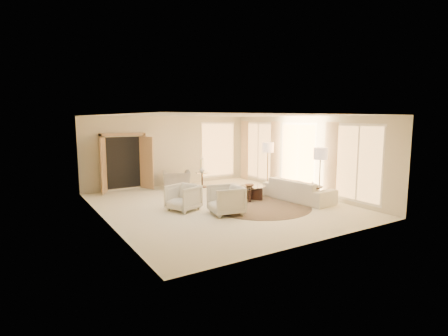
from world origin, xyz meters
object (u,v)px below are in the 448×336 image
sofa (298,190)px  floor_lamp_far (320,156)px  coffee_table (249,191)px  side_vase (202,170)px  side_table (202,178)px  floor_lamp_near (268,150)px  armchair_right (226,199)px  accent_chair (176,177)px  bowl (249,186)px  end_table (312,192)px  end_vase (313,184)px  armchair_left (183,196)px

sofa → floor_lamp_far: (0.34, -0.59, 1.16)m
coffee_table → side_vase: side_vase is taller
coffee_table → side_table: (-0.32, 2.76, 0.08)m
floor_lamp_near → floor_lamp_far: 2.58m
armchair_right → accent_chair: (0.33, 4.16, -0.00)m
sofa → coffee_table: sofa is taller
armchair_right → bowl: (1.64, 1.13, 0.03)m
floor_lamp_near → bowl: floor_lamp_near is taller
accent_chair → side_table: bearing=-174.4°
armchair_right → end_table: armchair_right is taller
armchair_right → accent_chair: size_ratio=0.88×
end_table → floor_lamp_far: (0.38, 0.07, 1.11)m
side_table → floor_lamp_near: size_ratio=0.33×
accent_chair → bowl: bearing=134.4°
side_vase → floor_lamp_near: bearing=-41.5°
armchair_right → end_vase: armchair_right is taller
sofa → side_table: (-1.66, 3.69, 0.01)m
coffee_table → side_vase: size_ratio=5.56×
coffee_table → sofa: bearing=-34.8°
armchair_right → armchair_left: bearing=-130.6°
coffee_table → floor_lamp_far: bearing=-42.3°
coffee_table → armchair_right: bearing=-145.4°
floor_lamp_far → accent_chair: bearing=123.2°
armchair_right → accent_chair: 4.17m
accent_chair → coffee_table: size_ratio=0.84×
end_vase → accent_chair: bearing=119.3°
accent_chair → coffee_table: accent_chair is taller
bowl → coffee_table: bearing=0.0°
armchair_right → floor_lamp_far: 3.50m
armchair_left → bowl: 2.48m
armchair_right → bowl: size_ratio=2.94×
armchair_right → floor_lamp_near: 4.06m
side_table → end_vase: size_ratio=3.87×
sofa → armchair_right: size_ratio=2.67×
floor_lamp_far → bowl: 2.49m
floor_lamp_far → end_vase: (-0.38, -0.07, -0.85)m
armchair_left → floor_lamp_far: floor_lamp_far is taller
floor_lamp_far → bowl: floor_lamp_far is taller
armchair_left → armchair_right: 1.34m
side_vase → end_table: bearing=-69.6°
end_table → bowl: (-1.30, 1.60, 0.07)m
sofa → floor_lamp_near: size_ratio=1.34×
end_vase → side_vase: size_ratio=0.69×
armchair_left → end_table: 4.07m
coffee_table → floor_lamp_near: (1.61, 1.05, 1.26)m
armchair_left → bowl: (2.48, 0.09, 0.06)m
armchair_left → bowl: bearing=70.7°
armchair_left → end_table: armchair_left is taller
bowl → armchair_left: bearing=-177.9°
floor_lamp_near → bowl: 2.20m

